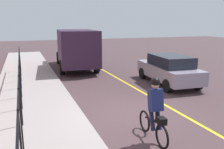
# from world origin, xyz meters

# --- Properties ---
(ground_plane) EXTENTS (80.00, 80.00, 0.00)m
(ground_plane) POSITION_xyz_m (0.00, 0.00, 0.00)
(ground_plane) COLOR #473538
(lane_line_centre) EXTENTS (36.00, 0.12, 0.01)m
(lane_line_centre) POSITION_xyz_m (0.00, -1.60, 0.00)
(lane_line_centre) COLOR yellow
(lane_line_centre) RESTS_ON ground
(sidewalk) EXTENTS (40.00, 3.20, 0.15)m
(sidewalk) POSITION_xyz_m (0.00, 3.40, 0.07)
(sidewalk) COLOR #9B9392
(sidewalk) RESTS_ON ground
(iron_fence) EXTENTS (16.57, 0.04, 1.60)m
(iron_fence) POSITION_xyz_m (1.00, 3.80, 1.30)
(iron_fence) COLOR black
(iron_fence) RESTS_ON sidewalk
(cyclist_lead) EXTENTS (1.71, 0.38, 1.83)m
(cyclist_lead) POSITION_xyz_m (-1.80, 0.36, 0.91)
(cyclist_lead) COLOR black
(cyclist_lead) RESTS_ON ground
(patrol_sedan) EXTENTS (4.55, 2.25, 1.58)m
(patrol_sedan) POSITION_xyz_m (3.40, -3.68, 0.82)
(patrol_sedan) COLOR gray
(patrol_sedan) RESTS_ON ground
(box_truck_background) EXTENTS (6.90, 3.06, 2.78)m
(box_truck_background) POSITION_xyz_m (9.57, 0.02, 1.55)
(box_truck_background) COLOR #301C36
(box_truck_background) RESTS_ON ground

